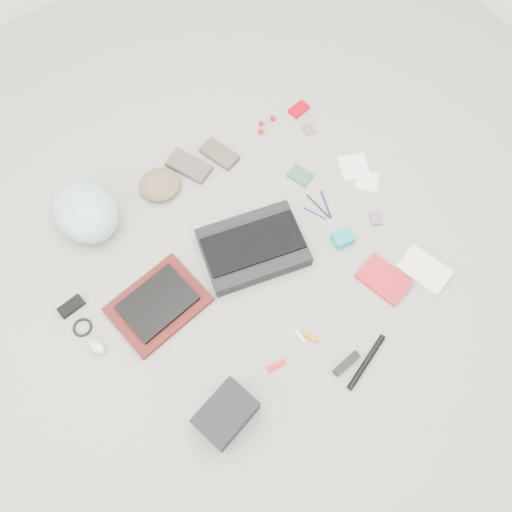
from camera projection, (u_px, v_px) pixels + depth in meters
ground_plane at (256, 261)px, 2.21m from camera, size 4.00×4.00×0.00m
messenger_bag at (253, 247)px, 2.20m from camera, size 0.51×0.42×0.07m
bag_flap at (253, 243)px, 2.16m from camera, size 0.46×0.30×0.01m
laptop_sleeve at (158, 304)px, 2.11m from camera, size 0.42×0.33×0.03m
laptop at (157, 303)px, 2.09m from camera, size 0.32×0.25×0.02m
bike_helmet at (86, 212)px, 2.20m from camera, size 0.31×0.37×0.20m
beanie at (160, 185)px, 2.33m from camera, size 0.25×0.24×0.07m
mitten_left at (189, 166)px, 2.39m from camera, size 0.18×0.23×0.03m
mitten_right at (219, 154)px, 2.42m from camera, size 0.14×0.20×0.03m
power_brick at (71, 306)px, 2.11m from camera, size 0.11×0.06×0.03m
cable_coil at (82, 327)px, 2.08m from camera, size 0.11×0.11×0.01m
mouse at (97, 346)px, 2.04m from camera, size 0.07×0.10×0.03m
camera_bag at (226, 414)px, 1.88m from camera, size 0.25×0.20×0.14m
multitool at (277, 365)px, 2.02m from camera, size 0.08×0.03×0.01m
toiletry_tube_white at (300, 336)px, 2.06m from camera, size 0.02×0.06×0.02m
toiletry_tube_orange at (311, 337)px, 2.06m from camera, size 0.04×0.07×0.02m
u_lock at (346, 364)px, 2.01m from camera, size 0.13×0.04×0.03m
bike_pump at (366, 362)px, 2.02m from camera, size 0.26×0.11×0.02m
book_red at (384, 280)px, 2.16m from camera, size 0.19×0.24×0.02m
book_white at (424, 270)px, 2.18m from camera, size 0.19×0.24×0.02m
notepad at (300, 175)px, 2.38m from camera, size 0.11×0.13×0.01m
pen_blue at (314, 213)px, 2.30m from camera, size 0.06×0.11×0.01m
pen_black at (318, 206)px, 2.32m from camera, size 0.02×0.15×0.01m
pen_navy at (326, 204)px, 2.32m from camera, size 0.06×0.14×0.01m
accordion_wallet at (343, 238)px, 2.23m from camera, size 0.10×0.09×0.04m
card_deck at (376, 218)px, 2.29m from camera, size 0.07×0.08×0.01m
napkin_top at (354, 167)px, 2.41m from camera, size 0.18×0.18×0.01m
napkin_bottom at (367, 181)px, 2.37m from camera, size 0.15×0.15×0.01m
lollipop_a at (261, 131)px, 2.48m from camera, size 0.04×0.04×0.03m
lollipop_b at (261, 124)px, 2.50m from camera, size 0.03×0.03×0.02m
lollipop_c at (273, 118)px, 2.51m from camera, size 0.04×0.04×0.03m
altoids_tin at (299, 109)px, 2.54m from camera, size 0.11×0.08×0.02m
stamp_sheet at (309, 129)px, 2.50m from camera, size 0.07×0.08×0.00m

